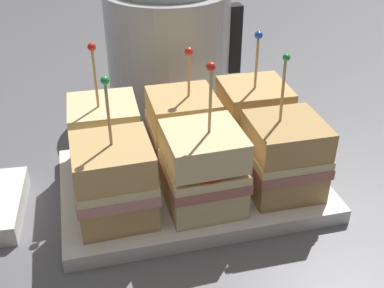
# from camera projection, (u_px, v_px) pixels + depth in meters

# --- Properties ---
(ground_plane) EXTENTS (6.00, 6.00, 0.00)m
(ground_plane) POSITION_uv_depth(u_px,v_px,m) (192.00, 190.00, 0.60)
(ground_plane) COLOR slate
(serving_platter) EXTENTS (0.32, 0.21, 0.02)m
(serving_platter) POSITION_uv_depth(u_px,v_px,m) (192.00, 184.00, 0.60)
(serving_platter) COLOR white
(serving_platter) RESTS_ON ground_plane
(sandwich_front_left) EXTENTS (0.09, 0.09, 0.16)m
(sandwich_front_left) POSITION_uv_depth(u_px,v_px,m) (114.00, 181.00, 0.51)
(sandwich_front_left) COLOR tan
(sandwich_front_left) RESTS_ON serving_platter
(sandwich_front_center) EXTENTS (0.09, 0.09, 0.17)m
(sandwich_front_center) POSITION_uv_depth(u_px,v_px,m) (206.00, 169.00, 0.53)
(sandwich_front_center) COLOR beige
(sandwich_front_center) RESTS_ON serving_platter
(sandwich_front_right) EXTENTS (0.09, 0.09, 0.17)m
(sandwich_front_right) POSITION_uv_depth(u_px,v_px,m) (284.00, 156.00, 0.55)
(sandwich_front_right) COLOR tan
(sandwich_front_right) RESTS_ON serving_platter
(sandwich_back_left) EXTENTS (0.09, 0.09, 0.17)m
(sandwich_back_left) POSITION_uv_depth(u_px,v_px,m) (105.00, 136.00, 0.59)
(sandwich_back_left) COLOR beige
(sandwich_back_left) RESTS_ON serving_platter
(sandwich_back_center) EXTENTS (0.08, 0.08, 0.15)m
(sandwich_back_center) POSITION_uv_depth(u_px,v_px,m) (185.00, 128.00, 0.61)
(sandwich_back_center) COLOR tan
(sandwich_back_center) RESTS_ON serving_platter
(sandwich_back_right) EXTENTS (0.09, 0.09, 0.17)m
(sandwich_back_right) POSITION_uv_depth(u_px,v_px,m) (253.00, 119.00, 0.63)
(sandwich_back_right) COLOR tan
(sandwich_back_right) RESTS_ON serving_platter
(kettle_steel) EXTENTS (0.22, 0.19, 0.22)m
(kettle_steel) POSITION_uv_depth(u_px,v_px,m) (169.00, 47.00, 0.76)
(kettle_steel) COLOR #B7BABF
(kettle_steel) RESTS_ON ground_plane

